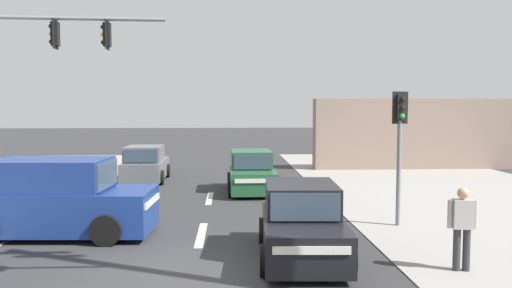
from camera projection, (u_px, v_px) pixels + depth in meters
ground_plane at (192, 275)px, 9.35m from camera, size 140.00×140.00×0.00m
lane_dash_mid at (201, 235)px, 12.34m from camera, size 0.20×2.40×0.01m
lane_dash_far at (210, 198)px, 17.32m from camera, size 0.20×2.40×0.01m
traffic_signal_mast at (28, 73)px, 14.31m from camera, size 5.29×0.50×6.00m
pedestal_signal_right_kerb at (400, 135)px, 13.06m from camera, size 0.44×0.31×3.56m
shopfront_wall_far at (430, 134)px, 25.72m from camera, size 12.00×1.00×3.60m
hatchback_receding_far at (302, 224)px, 10.48m from camera, size 1.92×3.71×1.53m
suv_oncoming_near at (57, 200)px, 12.19m from camera, size 4.62×2.24×1.90m
hatchback_kerbside_parked at (145, 165)px, 21.30m from camera, size 1.81×3.66×1.53m
hatchback_crossing_left at (251, 173)px, 18.66m from camera, size 1.82×3.66×1.53m
pedestrian_at_kerb at (462, 224)px, 9.48m from camera, size 0.56×0.27×1.63m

